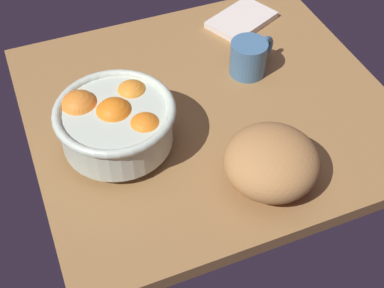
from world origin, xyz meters
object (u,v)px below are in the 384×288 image
object	(u,v)px
bread_loaf	(272,162)
mug	(249,57)
napkin_folded	(242,20)
fruit_bowl	(116,121)

from	to	relation	value
bread_loaf	mug	xyz separation A→B (cm)	(9.59, 28.20, -1.08)
bread_loaf	napkin_folded	world-z (taller)	bread_loaf
fruit_bowl	napkin_folded	xyz separation A→B (cm)	(38.28, 27.23, -5.63)
mug	napkin_folded	bearing A→B (deg)	69.22
bread_loaf	fruit_bowl	bearing A→B (deg)	141.54
napkin_folded	mug	size ratio (longest dim) A/B	1.35
napkin_folded	fruit_bowl	bearing A→B (deg)	-144.58
fruit_bowl	napkin_folded	distance (cm)	47.31
fruit_bowl	bread_loaf	size ratio (longest dim) A/B	1.30
fruit_bowl	napkin_folded	bearing A→B (deg)	35.42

